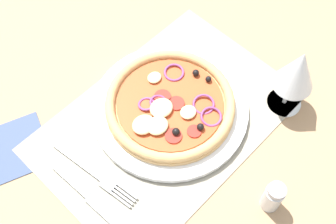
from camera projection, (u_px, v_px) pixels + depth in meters
The scene contains 9 objects.
ground_plane at pixel (166, 124), 81.39cm from camera, with size 190.00×140.00×2.40cm, color #9E7A56.
placemat at pixel (166, 121), 80.17cm from camera, with size 46.30×30.91×0.40cm, color gray.
plate at pixel (170, 108), 80.56cm from camera, with size 28.82×28.82×1.21cm, color white.
pizza at pixel (170, 104), 79.02cm from camera, with size 23.72×23.72×2.69cm.
fork at pixel (98, 176), 74.31cm from camera, with size 3.77×18.05×0.44cm.
knife at pixel (96, 203), 71.90cm from camera, with size 2.70×20.06×0.62cm.
wine_glass at pixel (297, 72), 73.63cm from camera, with size 7.20×7.20×14.90cm.
napkin at pixel (10, 150), 77.24cm from camera, with size 12.70×11.43×0.36cm, color #425175.
pepper_shaker at pixel (273, 197), 69.72cm from camera, with size 3.20×3.20×6.70cm.
Camera 1 is at (27.58, 27.29, 70.38)cm, focal length 46.74 mm.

